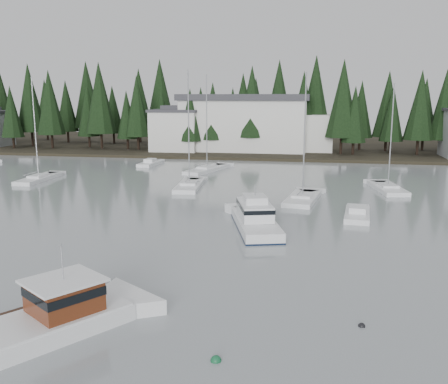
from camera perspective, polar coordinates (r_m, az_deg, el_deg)
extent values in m
cube|color=black|center=(113.13, 5.88, 5.27)|extent=(240.00, 54.00, 1.00)
cube|color=silver|center=(98.21, -5.53, 6.90)|extent=(9.00, 7.00, 7.50)
cube|color=#38383D|center=(98.01, -5.57, 9.23)|extent=(9.54, 7.42, 0.50)
cube|color=#38383D|center=(97.99, -5.58, 9.58)|extent=(4.95, 3.85, 0.80)
cube|color=silver|center=(98.37, 2.31, 7.68)|extent=(24.00, 10.00, 10.00)
cube|color=#38383D|center=(98.21, 2.34, 10.77)|extent=(25.00, 11.00, 1.20)
cube|color=silver|center=(99.51, 9.38, 6.71)|extent=(10.00, 8.00, 7.00)
cube|color=white|center=(25.59, -21.62, -15.43)|extent=(8.27, 9.95, 1.42)
cube|color=white|center=(25.27, -21.74, -13.88)|extent=(8.10, 9.75, 0.13)
cube|color=#4C260F|center=(25.72, -17.79, -11.32)|extent=(3.88, 3.95, 1.53)
cube|color=white|center=(25.42, -17.90, -9.61)|extent=(4.38, 4.46, 0.13)
cube|color=black|center=(25.60, -17.83, -10.68)|extent=(3.96, 4.03, 0.44)
cylinder|color=#A5A8AD|center=(25.12, -18.02, -7.62)|extent=(0.08, 0.08, 1.75)
cube|color=black|center=(27.98, -23.91, -13.65)|extent=(3.06, 3.62, 0.60)
cube|color=white|center=(42.73, 3.62, -4.00)|extent=(5.66, 10.37, 1.44)
cube|color=black|center=(42.76, 3.62, -4.14)|extent=(5.70, 10.43, 0.20)
cube|color=white|center=(42.87, 3.54, -2.02)|extent=(3.82, 5.64, 1.31)
cube|color=black|center=(42.80, 3.54, -1.61)|extent=(3.90, 5.71, 0.36)
cube|color=white|center=(42.66, 3.55, -0.78)|extent=(2.47, 2.98, 0.59)
cylinder|color=#A5A8AD|center=(42.52, 3.56, 0.17)|extent=(0.10, 0.10, 0.99)
cube|color=white|center=(62.73, 18.20, 0.16)|extent=(4.03, 8.55, 1.05)
cube|color=white|center=(62.62, 18.24, 0.74)|extent=(2.34, 3.06, 0.30)
cylinder|color=#A5A8AD|center=(61.90, 18.56, 6.12)|extent=(0.14, 0.14, 12.05)
cube|color=white|center=(61.57, -3.97, 0.49)|extent=(3.58, 9.14, 1.05)
cube|color=white|center=(61.46, -3.98, 1.08)|extent=(2.19, 3.20, 0.30)
cylinder|color=#A5A8AD|center=(60.66, -4.06, 7.35)|extent=(0.14, 0.14, 13.69)
cube|color=white|center=(75.09, -1.95, 2.41)|extent=(5.37, 10.58, 1.05)
cube|color=white|center=(75.00, -1.96, 2.90)|extent=(2.74, 3.86, 0.30)
cylinder|color=#A5A8AD|center=(74.35, -1.99, 8.02)|extent=(0.14, 0.14, 13.65)
cube|color=white|center=(71.08, -20.41, 1.24)|extent=(2.72, 8.99, 1.05)
cube|color=white|center=(70.99, -20.45, 1.75)|extent=(1.80, 3.08, 0.30)
cylinder|color=#A5A8AD|center=(70.32, -20.80, 6.89)|extent=(0.14, 0.14, 13.01)
cube|color=white|center=(54.42, 8.96, -1.02)|extent=(4.08, 8.61, 1.05)
cube|color=white|center=(54.29, 8.98, -0.35)|extent=(2.42, 3.08, 0.30)
cylinder|color=#A5A8AD|center=(53.42, 9.18, 6.40)|extent=(0.14, 0.14, 13.04)
cube|color=white|center=(48.16, 14.97, -2.74)|extent=(2.79, 6.43, 0.90)
cube|color=white|center=(48.00, 15.01, -1.93)|extent=(1.68, 2.13, 0.55)
cube|color=white|center=(82.33, -8.42, 3.11)|extent=(2.59, 6.54, 0.90)
cube|color=white|center=(82.24, -8.44, 3.59)|extent=(1.62, 2.14, 0.55)
sphere|color=#145933|center=(22.52, -0.93, -18.73)|extent=(0.48, 0.48, 0.48)
sphere|color=black|center=(26.28, 15.46, -14.58)|extent=(0.36, 0.36, 0.36)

